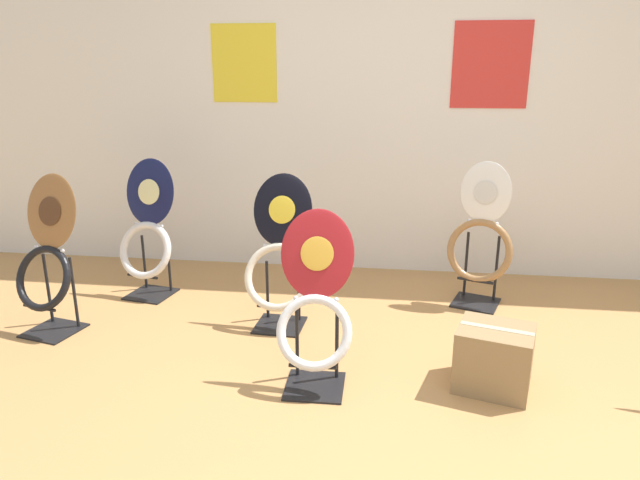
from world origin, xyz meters
TOP-DOWN VIEW (x-y plane):
  - ground_plane at (0.00, 0.00)m, footprint 14.00×14.00m
  - wall_back at (-0.00, 2.22)m, footprint 8.00×0.07m
  - toilet_seat_display_navy_moon at (-1.61, 1.47)m, footprint 0.41×0.34m
  - toilet_seat_display_white_plain at (0.56, 1.59)m, footprint 0.43×0.36m
  - toilet_seat_display_jazz_black at (-0.64, 1.12)m, footprint 0.41×0.35m
  - toilet_seat_display_woodgrain at (-1.94, 0.87)m, footprint 0.42×0.37m
  - toilet_seat_display_crimson_swirl at (-0.35, 0.47)m, footprint 0.36×0.34m
  - storage_box at (0.50, 0.56)m, footprint 0.41×0.38m

SIDE VIEW (x-z plane):
  - ground_plane at x=0.00m, z-range 0.00..0.00m
  - storage_box at x=0.50m, z-range 0.00..0.31m
  - toilet_seat_display_crimson_swirl at x=-0.35m, z-range -0.04..0.81m
  - toilet_seat_display_navy_moon at x=-1.61m, z-range -0.05..0.87m
  - toilet_seat_display_jazz_black at x=-0.64m, z-range -0.03..0.87m
  - toilet_seat_display_woodgrain at x=-1.94m, z-range -0.03..0.88m
  - toilet_seat_display_white_plain at x=0.56m, z-range -0.04..0.89m
  - wall_back at x=0.00m, z-range 0.00..2.60m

